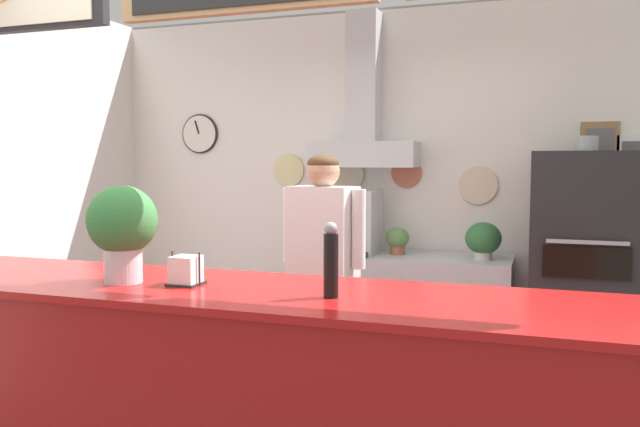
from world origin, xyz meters
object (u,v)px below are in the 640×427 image
Objects in this scene: basil_vase at (122,228)px; potted_sage at (483,239)px; pizza_oven at (583,275)px; pepper_grinder at (331,260)px; potted_rosemary at (397,240)px; napkin_holder at (186,271)px; espresso_machine at (348,222)px; shop_worker at (323,280)px.

potted_sage is at bearing 62.34° from basil_vase.
pepper_grinder is (-1.00, -2.33, 0.39)m from pizza_oven.
potted_sage is 2.44m from pepper_grinder.
napkin_holder is at bearing -98.43° from potted_rosemary.
pizza_oven is at bearing -2.99° from espresso_machine.
espresso_machine is at bearing -70.48° from shop_worker.
pizza_oven is 8.63× the size of potted_rosemary.
espresso_machine is 2.44m from basil_vase.
shop_worker reaches higher than basil_vase.
pepper_grinder is (0.28, -2.46, 0.21)m from potted_rosemary.
pepper_grinder is (0.64, -0.04, 0.08)m from napkin_holder.
pepper_grinder is at bearing -113.33° from pizza_oven.
shop_worker is 5.72× the size of pepper_grinder.
basil_vase is (-1.26, -2.41, 0.27)m from potted_sage.
pepper_grinder is at bearing 0.17° from basil_vase.
potted_sage is at bearing -116.65° from shop_worker.
basil_vase is at bearing -179.83° from pepper_grinder.
espresso_machine reaches higher than potted_sage.
potted_rosemary is at bearing 75.57° from basil_vase.
basil_vase is (-0.63, -2.46, 0.30)m from potted_rosemary.
pizza_oven reaches higher than espresso_machine.
pepper_grinder is at bearing -83.41° from potted_rosemary.
napkin_holder is 0.33m from basil_vase.
pizza_oven is 12.76× the size of napkin_holder.
pizza_oven reaches higher than basil_vase.
espresso_machine is at bearing 179.60° from potted_sage.
basil_vase reaches higher than espresso_machine.
shop_worker is 3.39× the size of espresso_machine.
shop_worker is at bearing -99.85° from potted_rosemary.
basil_vase is (-0.26, -2.42, 0.18)m from espresso_machine.
napkin_holder is at bearing 93.36° from shop_worker.
napkin_holder is (-1.65, -2.29, 0.30)m from pizza_oven.
shop_worker is 1.14m from espresso_machine.
napkin_holder is at bearing -112.66° from potted_sage.
espresso_machine is 1.80× the size of potted_sage.
potted_rosemary is (0.37, 0.04, -0.12)m from espresso_machine.
espresso_machine is at bearing 90.35° from napkin_holder.
shop_worker is 1.38m from potted_sage.
shop_worker is at bearing 110.14° from pepper_grinder.
espresso_machine is 0.39m from potted_rosemary.
shop_worker is 3.97× the size of basil_vase.
pizza_oven is at bearing 50.51° from basil_vase.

